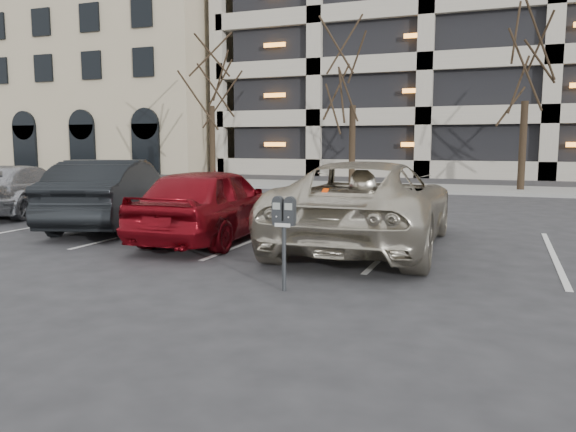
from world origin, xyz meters
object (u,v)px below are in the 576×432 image
at_px(car_red, 211,203).
at_px(car_dark, 114,194).
at_px(tree_a, 211,57).
at_px(tree_b, 353,54).
at_px(car_silver, 21,190).
at_px(parking_meter, 284,220).
at_px(suv_silver, 368,204).
at_px(tree_c, 528,44).

xyz_separation_m(car_red, car_dark, (-3.02, 0.79, 0.04)).
distance_m(tree_a, tree_b, 7.00).
height_order(car_red, car_silver, car_red).
xyz_separation_m(tree_a, parking_meter, (10.61, -17.59, -5.09)).
distance_m(tree_a, parking_meter, 21.16).
distance_m(suv_silver, car_red, 3.16).
distance_m(tree_b, car_silver, 14.92).
xyz_separation_m(tree_c, car_dark, (-9.23, -13.64, -5.03)).
bearing_deg(car_dark, tree_c, -141.88).
xyz_separation_m(tree_a, car_silver, (0.75, -12.54, -5.36)).
bearing_deg(car_red, car_silver, -18.13).
bearing_deg(suv_silver, car_red, 6.25).
distance_m(tree_a, car_red, 17.23).
height_order(tree_a, parking_meter, tree_a).
distance_m(tree_b, suv_silver, 15.36).
bearing_deg(car_dark, suv_silver, 158.99).
distance_m(tree_a, car_dark, 15.37).
relative_size(tree_c, suv_silver, 1.35).
distance_m(tree_b, car_dark, 14.71).
bearing_deg(car_red, tree_c, -116.41).
height_order(suv_silver, car_silver, suv_silver).
xyz_separation_m(tree_c, car_red, (-6.21, -14.43, -5.06)).
relative_size(tree_a, tree_b, 1.04).
bearing_deg(tree_a, tree_b, 0.00).
bearing_deg(car_dark, parking_meter, 128.16).
distance_m(tree_a, tree_c, 14.00).
relative_size(tree_c, car_silver, 1.71).
xyz_separation_m(tree_a, suv_silver, (10.92, -13.99, -5.22)).
bearing_deg(car_silver, parking_meter, 137.60).
bearing_deg(tree_a, tree_c, 0.00).
relative_size(parking_meter, suv_silver, 0.21).
bearing_deg(suv_silver, parking_meter, 83.32).
relative_size(tree_a, car_silver, 1.77).
xyz_separation_m(tree_b, car_dark, (-2.23, -13.64, -5.02)).
relative_size(car_red, car_silver, 0.95).
height_order(parking_meter, car_red, car_red).
height_order(tree_c, suv_silver, tree_c).
height_order(tree_b, car_silver, tree_b).
xyz_separation_m(tree_b, suv_silver, (3.92, -13.99, -5.00)).
bearing_deg(car_dark, tree_a, -88.52).
xyz_separation_m(parking_meter, car_red, (-2.82, 3.16, -0.20)).
xyz_separation_m(tree_b, tree_c, (7.00, 0.00, 0.01)).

